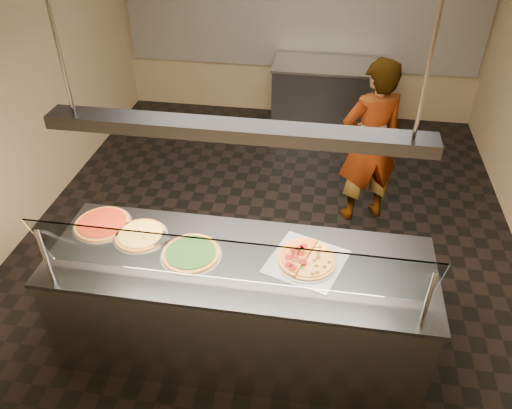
% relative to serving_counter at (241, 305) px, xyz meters
% --- Properties ---
extents(ground, '(5.00, 6.00, 0.02)m').
position_rel_serving_counter_xyz_m(ground, '(0.03, 1.39, -0.48)').
color(ground, black).
rests_on(ground, ground).
extents(wall_back, '(5.00, 0.02, 3.00)m').
position_rel_serving_counter_xyz_m(wall_back, '(0.03, 4.40, 1.03)').
color(wall_back, tan).
rests_on(wall_back, ground).
extents(wall_left, '(0.02, 6.00, 3.00)m').
position_rel_serving_counter_xyz_m(wall_left, '(-2.48, 1.39, 1.03)').
color(wall_left, tan).
rests_on(wall_left, ground).
extents(tile_band, '(4.90, 0.02, 1.20)m').
position_rel_serving_counter_xyz_m(tile_band, '(0.03, 4.37, 0.83)').
color(tile_band, silver).
rests_on(tile_band, wall_back).
extents(serving_counter, '(2.74, 0.94, 0.93)m').
position_rel_serving_counter_xyz_m(serving_counter, '(0.00, 0.00, 0.00)').
color(serving_counter, '#B7B7BC').
rests_on(serving_counter, ground).
extents(sneeze_guard, '(2.50, 0.18, 0.54)m').
position_rel_serving_counter_xyz_m(sneeze_guard, '(0.00, -0.34, 0.76)').
color(sneeze_guard, '#B7B7BC').
rests_on(sneeze_guard, serving_counter).
extents(perforated_tray, '(0.62, 0.62, 0.01)m').
position_rel_serving_counter_xyz_m(perforated_tray, '(0.47, 0.06, 0.47)').
color(perforated_tray, silver).
rests_on(perforated_tray, serving_counter).
extents(half_pizza_pepperoni, '(0.32, 0.45, 0.05)m').
position_rel_serving_counter_xyz_m(half_pizza_pepperoni, '(0.37, 0.06, 0.50)').
color(half_pizza_pepperoni, '#93541F').
rests_on(half_pizza_pepperoni, perforated_tray).
extents(half_pizza_sausage, '(0.32, 0.45, 0.04)m').
position_rel_serving_counter_xyz_m(half_pizza_sausage, '(0.56, 0.06, 0.49)').
color(half_pizza_sausage, '#93541F').
rests_on(half_pizza_sausage, perforated_tray).
extents(pizza_spinach, '(0.44, 0.44, 0.03)m').
position_rel_serving_counter_xyz_m(pizza_spinach, '(-0.35, 0.00, 0.48)').
color(pizza_spinach, silver).
rests_on(pizza_spinach, serving_counter).
extents(pizza_cheese, '(0.40, 0.40, 0.03)m').
position_rel_serving_counter_xyz_m(pizza_cheese, '(-0.77, 0.14, 0.48)').
color(pizza_cheese, silver).
rests_on(pizza_cheese, serving_counter).
extents(pizza_tomato, '(0.45, 0.45, 0.03)m').
position_rel_serving_counter_xyz_m(pizza_tomato, '(-1.11, 0.22, 0.48)').
color(pizza_tomato, silver).
rests_on(pizza_tomato, serving_counter).
extents(pizza_spatula, '(0.28, 0.17, 0.02)m').
position_rel_serving_counter_xyz_m(pizza_spatula, '(-0.70, 0.13, 0.49)').
color(pizza_spatula, '#B7B7BC').
rests_on(pizza_spatula, pizza_spinach).
extents(prep_table, '(1.49, 0.74, 0.93)m').
position_rel_serving_counter_xyz_m(prep_table, '(0.47, 3.94, 0.00)').
color(prep_table, '#3C3C41').
rests_on(prep_table, ground).
extents(worker, '(0.76, 0.64, 1.76)m').
position_rel_serving_counter_xyz_m(worker, '(0.96, 1.93, 0.41)').
color(worker, '#27252D').
rests_on(worker, ground).
extents(heat_lamp_housing, '(2.30, 0.18, 0.08)m').
position_rel_serving_counter_xyz_m(heat_lamp_housing, '(0.00, -0.00, 1.48)').
color(heat_lamp_housing, '#3C3C41').
rests_on(heat_lamp_housing, ceiling).
extents(lamp_rod_left, '(0.02, 0.02, 1.01)m').
position_rel_serving_counter_xyz_m(lamp_rod_left, '(-1.00, -0.00, 2.03)').
color(lamp_rod_left, '#B7B7BC').
rests_on(lamp_rod_left, ceiling).
extents(lamp_rod_right, '(0.02, 0.02, 1.01)m').
position_rel_serving_counter_xyz_m(lamp_rod_right, '(1.00, -0.00, 2.03)').
color(lamp_rod_right, '#B7B7BC').
rests_on(lamp_rod_right, ceiling).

